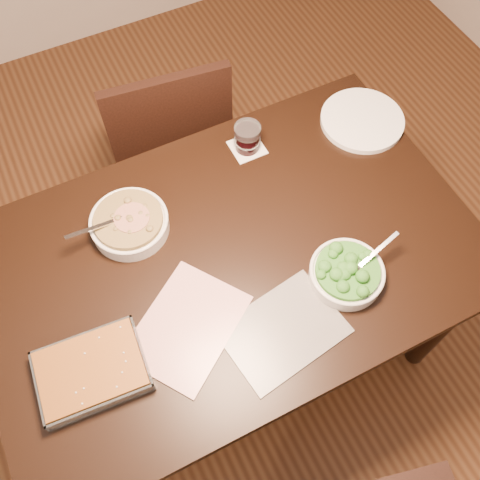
# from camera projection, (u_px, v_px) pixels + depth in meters

# --- Properties ---
(ground) EXTENTS (4.00, 4.00, 0.00)m
(ground) POSITION_uv_depth(u_px,v_px,m) (233.00, 342.00, 2.16)
(ground) COLOR #412312
(ground) RESTS_ON ground
(table) EXTENTS (1.40, 0.90, 0.75)m
(table) POSITION_uv_depth(u_px,v_px,m) (231.00, 270.00, 1.59)
(table) COLOR black
(table) RESTS_ON ground
(magazine_a) EXTENTS (0.39, 0.36, 0.01)m
(magazine_a) POSITION_uv_depth(u_px,v_px,m) (187.00, 326.00, 1.40)
(magazine_a) COLOR #A52F3D
(magazine_a) RESTS_ON table
(magazine_b) EXTENTS (0.33, 0.26, 0.01)m
(magazine_b) POSITION_uv_depth(u_px,v_px,m) (283.00, 330.00, 1.39)
(magazine_b) COLOR #27282F
(magazine_b) RESTS_ON table
(coaster) EXTENTS (0.10, 0.10, 0.00)m
(coaster) POSITION_uv_depth(u_px,v_px,m) (247.00, 148.00, 1.69)
(coaster) COLOR white
(coaster) RESTS_ON table
(stew_bowl) EXTENTS (0.25, 0.23, 0.09)m
(stew_bowl) POSITION_uv_depth(u_px,v_px,m) (129.00, 223.00, 1.52)
(stew_bowl) COLOR white
(stew_bowl) RESTS_ON table
(broccoli_bowl) EXTENTS (0.23, 0.20, 0.08)m
(broccoli_bowl) POSITION_uv_depth(u_px,v_px,m) (347.00, 273.00, 1.44)
(broccoli_bowl) COLOR white
(broccoli_bowl) RESTS_ON table
(baking_dish) EXTENTS (0.28, 0.22, 0.05)m
(baking_dish) POSITION_uv_depth(u_px,v_px,m) (92.00, 371.00, 1.32)
(baking_dish) COLOR silver
(baking_dish) RESTS_ON table
(wine_tumbler) EXTENTS (0.08, 0.08, 0.09)m
(wine_tumbler) POSITION_uv_depth(u_px,v_px,m) (247.00, 137.00, 1.65)
(wine_tumbler) COLOR black
(wine_tumbler) RESTS_ON coaster
(dinner_plate) EXTENTS (0.27, 0.27, 0.02)m
(dinner_plate) POSITION_uv_depth(u_px,v_px,m) (362.00, 120.00, 1.74)
(dinner_plate) COLOR white
(dinner_plate) RESTS_ON table
(chair_far) EXTENTS (0.47, 0.47, 0.91)m
(chair_far) POSITION_uv_depth(u_px,v_px,m) (169.00, 139.00, 2.03)
(chair_far) COLOR black
(chair_far) RESTS_ON ground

